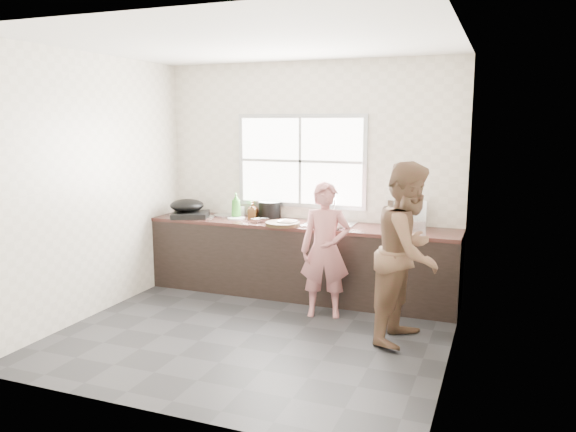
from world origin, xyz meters
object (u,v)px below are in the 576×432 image
at_px(bottle_brown_tall, 252,212).
at_px(glass_jar, 241,211).
at_px(woman, 325,254).
at_px(person_side, 409,253).
at_px(bowl_crabs, 332,226).
at_px(burner, 190,215).
at_px(cutting_board, 283,224).
at_px(plate_food, 236,218).
at_px(dish_rack, 405,213).
at_px(pot_lid_right, 225,215).
at_px(bowl_mince, 287,223).
at_px(bottle_brown_short, 253,209).
at_px(pot_lid_left, 204,217).
at_px(bowl_held, 343,225).
at_px(black_pot, 270,210).
at_px(wok, 187,205).
at_px(bottle_green, 236,205).

height_order(bottle_brown_tall, glass_jar, bottle_brown_tall).
bearing_deg(woman, person_side, -35.82).
distance_m(bowl_crabs, burner, 1.83).
relative_size(cutting_board, plate_food, 1.85).
relative_size(dish_rack, pot_lid_right, 1.48).
distance_m(woman, bowl_mince, 0.73).
xyz_separation_m(cutting_board, bottle_brown_short, (-0.57, 0.44, 0.07)).
distance_m(woman, person_side, 0.99).
bearing_deg(pot_lid_left, bottle_brown_short, 29.27).
xyz_separation_m(bowl_crabs, glass_jar, (-1.30, 0.44, 0.02)).
distance_m(dish_rack, pot_lid_left, 2.40).
relative_size(woman, cutting_board, 3.40).
bearing_deg(pot_lid_right, plate_food, -36.08).
bearing_deg(glass_jar, person_side, -26.95).
bearing_deg(pot_lid_right, bowl_crabs, -13.93).
distance_m(bowl_held, bottle_brown_tall, 1.17).
relative_size(plate_food, glass_jar, 1.87).
bearing_deg(bottle_brown_tall, black_pot, 51.41).
height_order(wok, dish_rack, dish_rack).
height_order(bowl_mince, pot_lid_left, bowl_mince).
xyz_separation_m(bottle_green, bottle_brown_short, (0.15, 0.16, -0.07)).
relative_size(woman, glass_jar, 11.74).
relative_size(wok, pot_lid_right, 1.47).
distance_m(bottle_brown_short, burner, 0.76).
bearing_deg(woman, cutting_board, 136.41).
relative_size(bowl_held, glass_jar, 1.56).
height_order(person_side, bottle_brown_tall, person_side).
relative_size(bottle_brown_tall, bottle_brown_short, 1.03).
distance_m(pot_lid_left, pot_lid_right, 0.28).
relative_size(dish_rack, pot_lid_left, 1.61).
bearing_deg(bowl_held, dish_rack, 27.53).
xyz_separation_m(black_pot, glass_jar, (-0.38, 0.00, -0.04)).
height_order(black_pot, bottle_brown_tall, black_pot).
bearing_deg(black_pot, wok, -162.39).
relative_size(person_side, burner, 3.96).
bearing_deg(woman, bowl_held, 68.72).
relative_size(bottle_green, burner, 0.73).
xyz_separation_m(bowl_crabs, bottle_brown_short, (-1.15, 0.44, 0.05)).
distance_m(cutting_board, bottle_green, 0.78).
height_order(black_pot, bottle_brown_short, black_pot).
xyz_separation_m(bowl_crabs, bottle_brown_tall, (-1.07, 0.26, 0.05)).
relative_size(burner, pot_lid_left, 1.63).
xyz_separation_m(cutting_board, bowl_held, (0.67, 0.12, 0.01)).
bearing_deg(wok, dish_rack, 6.73).
bearing_deg(black_pot, woman, -39.31).
relative_size(woman, pot_lid_left, 5.10).
xyz_separation_m(bowl_held, dish_rack, (0.62, 0.32, 0.13)).
bearing_deg(plate_food, bowl_mince, -11.88).
bearing_deg(wok, black_pot, 17.61).
xyz_separation_m(glass_jar, wok, (-0.59, -0.31, 0.08)).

